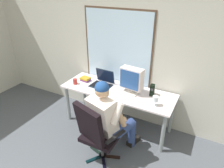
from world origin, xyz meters
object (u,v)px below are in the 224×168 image
at_px(wine_glass, 155,99).
at_px(coffee_mug, 75,82).
at_px(desk, 117,95).
at_px(laptop, 103,81).
at_px(desk_speaker, 152,90).
at_px(office_chair, 96,131).
at_px(book_stack, 85,79).
at_px(person_seated, 109,117).
at_px(crt_monitor, 132,79).

height_order(wine_glass, coffee_mug, wine_glass).
distance_m(desk, laptop, 0.36).
distance_m(desk, wine_glass, 0.73).
distance_m(wine_glass, coffee_mug, 1.44).
bearing_deg(desk, desk_speaker, 10.92).
distance_m(office_chair, desk_speaker, 1.10).
xyz_separation_m(desk, book_stack, (-0.67, 0.04, 0.13)).
xyz_separation_m(office_chair, coffee_mug, (-0.86, 0.72, 0.22)).
distance_m(book_stack, coffee_mug, 0.21).
height_order(wine_glass, desk_speaker, desk_speaker).
distance_m(laptop, desk_speaker, 0.87).
height_order(person_seated, book_stack, person_seated).
xyz_separation_m(person_seated, desk_speaker, (0.38, 0.72, 0.18)).
relative_size(desk, book_stack, 10.62).
relative_size(wine_glass, coffee_mug, 1.59).
xyz_separation_m(crt_monitor, book_stack, (-0.90, 0.01, -0.21)).
xyz_separation_m(person_seated, laptop, (-0.49, 0.67, 0.15)).
bearing_deg(coffee_mug, office_chair, -39.75).
distance_m(desk, crt_monitor, 0.41).
bearing_deg(book_stack, laptop, 2.79).
bearing_deg(desk_speaker, office_chair, -114.60).
xyz_separation_m(person_seated, wine_glass, (0.51, 0.45, 0.19)).
xyz_separation_m(desk, wine_glass, (0.68, -0.15, 0.20)).
xyz_separation_m(laptop, desk_speaker, (0.87, 0.04, 0.03)).
bearing_deg(book_stack, wine_glass, -8.39).
relative_size(laptop, coffee_mug, 3.77).
distance_m(desk, office_chair, 0.87).
bearing_deg(book_stack, desk, -3.82).
distance_m(wine_glass, book_stack, 1.37).
relative_size(laptop, desk_speaker, 1.90).
bearing_deg(coffee_mug, wine_glass, -0.40).
height_order(crt_monitor, laptop, crt_monitor).
bearing_deg(desk, crt_monitor, 8.05).
height_order(office_chair, person_seated, person_seated).
height_order(office_chair, laptop, office_chair).
relative_size(office_chair, crt_monitor, 2.32).
bearing_deg(wine_glass, person_seated, -138.30).
xyz_separation_m(desk, coffee_mug, (-0.76, -0.14, 0.14)).
distance_m(desk, book_stack, 0.68).
xyz_separation_m(person_seated, crt_monitor, (0.05, 0.64, 0.33)).
height_order(office_chair, crt_monitor, crt_monitor).
bearing_deg(office_chair, coffee_mug, 140.25).
bearing_deg(desk_speaker, book_stack, -177.10).
xyz_separation_m(crt_monitor, laptop, (-0.54, 0.03, -0.18)).
distance_m(wine_glass, desk_speaker, 0.29).
distance_m(desk, desk_speaker, 0.59).
xyz_separation_m(wine_glass, coffee_mug, (-1.44, 0.01, -0.06)).
height_order(person_seated, laptop, person_seated).
height_order(person_seated, crt_monitor, person_seated).
relative_size(office_chair, laptop, 2.76).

